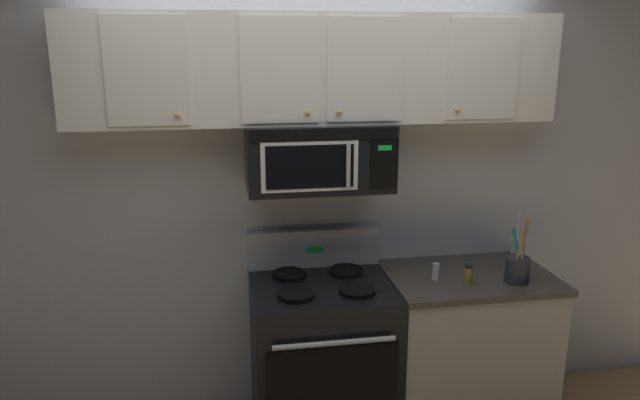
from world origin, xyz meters
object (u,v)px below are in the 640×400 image
(utensil_crock_charcoal, at_px, (518,267))
(spice_jar, at_px, (468,274))
(salt_shaker, at_px, (436,272))
(pepper_mill, at_px, (514,252))
(stove_range, at_px, (322,356))
(over_range_microwave, at_px, (318,156))

(utensil_crock_charcoal, relative_size, spice_jar, 3.54)
(salt_shaker, bearing_deg, pepper_mill, 13.50)
(stove_range, relative_size, pepper_mill, 6.84)
(pepper_mill, height_order, spice_jar, pepper_mill)
(utensil_crock_charcoal, bearing_deg, pepper_mill, 66.41)
(salt_shaker, distance_m, pepper_mill, 0.54)
(stove_range, xyz_separation_m, over_range_microwave, (-0.00, 0.12, 1.11))
(over_range_microwave, distance_m, spice_jar, 1.02)
(stove_range, height_order, spice_jar, stove_range)
(over_range_microwave, height_order, pepper_mill, over_range_microwave)
(over_range_microwave, height_order, salt_shaker, over_range_microwave)
(stove_range, distance_m, salt_shaker, 0.79)
(pepper_mill, bearing_deg, over_range_microwave, 178.33)
(utensil_crock_charcoal, xyz_separation_m, pepper_mill, (0.10, 0.23, -0.01))
(utensil_crock_charcoal, xyz_separation_m, salt_shaker, (-0.42, 0.11, -0.04))
(stove_range, xyz_separation_m, spice_jar, (0.77, -0.13, 0.49))
(stove_range, distance_m, over_range_microwave, 1.11)
(stove_range, bearing_deg, salt_shaker, -3.88)
(spice_jar, bearing_deg, over_range_microwave, 162.33)
(over_range_microwave, distance_m, salt_shaker, 0.90)
(spice_jar, bearing_deg, salt_shaker, 149.61)
(stove_range, distance_m, utensil_crock_charcoal, 1.18)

